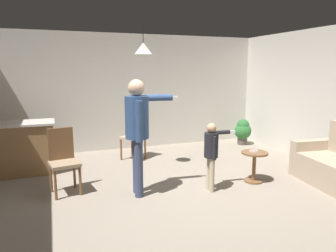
{
  "coord_description": "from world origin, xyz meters",
  "views": [
    {
      "loc": [
        -1.85,
        -4.16,
        1.89
      ],
      "look_at": [
        -0.14,
        0.45,
        1.0
      ],
      "focal_mm": 33.67,
      "sensor_mm": 36.0,
      "label": 1
    }
  ],
  "objects_px": {
    "dining_chair_by_counter": "(135,133)",
    "spare_remote_on_table": "(254,151)",
    "person_adult": "(138,125)",
    "potted_plant_corner": "(243,130)",
    "kitchen_counter": "(19,148)",
    "dining_chair_near_wall": "(63,158)",
    "person_child": "(212,149)",
    "side_table_by_couch": "(254,163)"
  },
  "relations": [
    {
      "from": "potted_plant_corner",
      "to": "spare_remote_on_table",
      "type": "height_order",
      "value": "potted_plant_corner"
    },
    {
      "from": "dining_chair_near_wall",
      "to": "spare_remote_on_table",
      "type": "xyz_separation_m",
      "value": [
        3.01,
        -0.64,
        -0.01
      ]
    },
    {
      "from": "spare_remote_on_table",
      "to": "dining_chair_near_wall",
      "type": "bearing_deg",
      "value": 167.91
    },
    {
      "from": "person_child",
      "to": "spare_remote_on_table",
      "type": "height_order",
      "value": "person_child"
    },
    {
      "from": "side_table_by_couch",
      "to": "person_child",
      "type": "bearing_deg",
      "value": -173.52
    },
    {
      "from": "person_adult",
      "to": "spare_remote_on_table",
      "type": "height_order",
      "value": "person_adult"
    },
    {
      "from": "person_adult",
      "to": "dining_chair_near_wall",
      "type": "height_order",
      "value": "person_adult"
    },
    {
      "from": "dining_chair_by_counter",
      "to": "potted_plant_corner",
      "type": "height_order",
      "value": "dining_chair_by_counter"
    },
    {
      "from": "side_table_by_couch",
      "to": "potted_plant_corner",
      "type": "relative_size",
      "value": 0.8
    },
    {
      "from": "dining_chair_near_wall",
      "to": "person_child",
      "type": "bearing_deg",
      "value": 151.52
    },
    {
      "from": "potted_plant_corner",
      "to": "side_table_by_couch",
      "type": "bearing_deg",
      "value": -119.62
    },
    {
      "from": "dining_chair_by_counter",
      "to": "spare_remote_on_table",
      "type": "relative_size",
      "value": 7.69
    },
    {
      "from": "side_table_by_couch",
      "to": "person_child",
      "type": "xyz_separation_m",
      "value": [
        -0.87,
        -0.1,
        0.34
      ]
    },
    {
      "from": "person_adult",
      "to": "person_child",
      "type": "height_order",
      "value": "person_adult"
    },
    {
      "from": "kitchen_counter",
      "to": "dining_chair_near_wall",
      "type": "xyz_separation_m",
      "value": [
        0.71,
        -1.21,
        0.07
      ]
    },
    {
      "from": "potted_plant_corner",
      "to": "person_adult",
      "type": "bearing_deg",
      "value": -146.03
    },
    {
      "from": "kitchen_counter",
      "to": "potted_plant_corner",
      "type": "relative_size",
      "value": 1.94
    },
    {
      "from": "dining_chair_by_counter",
      "to": "person_adult",
      "type": "bearing_deg",
      "value": 129.7
    },
    {
      "from": "kitchen_counter",
      "to": "dining_chair_by_counter",
      "type": "distance_m",
      "value": 2.24
    },
    {
      "from": "person_child",
      "to": "dining_chair_near_wall",
      "type": "xyz_separation_m",
      "value": [
        -2.16,
        0.74,
        -0.13
      ]
    },
    {
      "from": "dining_chair_by_counter",
      "to": "dining_chair_near_wall",
      "type": "xyz_separation_m",
      "value": [
        -1.51,
        -1.44,
        0.0
      ]
    },
    {
      "from": "side_table_by_couch",
      "to": "potted_plant_corner",
      "type": "height_order",
      "value": "potted_plant_corner"
    },
    {
      "from": "person_adult",
      "to": "dining_chair_near_wall",
      "type": "bearing_deg",
      "value": -109.0
    },
    {
      "from": "person_child",
      "to": "spare_remote_on_table",
      "type": "bearing_deg",
      "value": 101.47
    },
    {
      "from": "side_table_by_couch",
      "to": "person_adult",
      "type": "relative_size",
      "value": 0.3
    },
    {
      "from": "side_table_by_couch",
      "to": "person_child",
      "type": "height_order",
      "value": "person_child"
    },
    {
      "from": "kitchen_counter",
      "to": "spare_remote_on_table",
      "type": "height_order",
      "value": "kitchen_counter"
    },
    {
      "from": "spare_remote_on_table",
      "to": "person_child",
      "type": "bearing_deg",
      "value": -173.37
    },
    {
      "from": "dining_chair_near_wall",
      "to": "spare_remote_on_table",
      "type": "distance_m",
      "value": 3.08
    },
    {
      "from": "side_table_by_couch",
      "to": "spare_remote_on_table",
      "type": "relative_size",
      "value": 4.0
    },
    {
      "from": "person_child",
      "to": "dining_chair_by_counter",
      "type": "xyz_separation_m",
      "value": [
        -0.66,
        2.18,
        -0.13
      ]
    },
    {
      "from": "dining_chair_near_wall",
      "to": "kitchen_counter",
      "type": "bearing_deg",
      "value": -68.91
    },
    {
      "from": "dining_chair_near_wall",
      "to": "person_adult",
      "type": "bearing_deg",
      "value": 145.48
    },
    {
      "from": "dining_chair_by_counter",
      "to": "spare_remote_on_table",
      "type": "height_order",
      "value": "dining_chair_by_counter"
    },
    {
      "from": "kitchen_counter",
      "to": "dining_chair_by_counter",
      "type": "bearing_deg",
      "value": 6.0
    },
    {
      "from": "kitchen_counter",
      "to": "person_adult",
      "type": "bearing_deg",
      "value": -43.79
    },
    {
      "from": "person_adult",
      "to": "dining_chair_by_counter",
      "type": "relative_size",
      "value": 1.75
    },
    {
      "from": "dining_chair_near_wall",
      "to": "spare_remote_on_table",
      "type": "bearing_deg",
      "value": 158.39
    },
    {
      "from": "spare_remote_on_table",
      "to": "side_table_by_couch",
      "type": "bearing_deg",
      "value": 0.64
    },
    {
      "from": "person_adult",
      "to": "potted_plant_corner",
      "type": "xyz_separation_m",
      "value": [
        3.33,
        2.24,
        -0.73
      ]
    },
    {
      "from": "person_adult",
      "to": "spare_remote_on_table",
      "type": "bearing_deg",
      "value": 91.61
    },
    {
      "from": "person_adult",
      "to": "dining_chair_by_counter",
      "type": "height_order",
      "value": "person_adult"
    }
  ]
}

